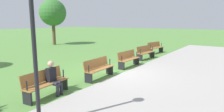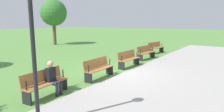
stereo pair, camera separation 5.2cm
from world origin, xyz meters
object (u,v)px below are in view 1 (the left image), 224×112
Objects in this scene: bench_0 at (155,47)px; bench_3 at (99,68)px; bench_4 at (45,83)px; lamp_post at (32,20)px; person_seated at (53,77)px; bench_1 at (145,52)px; tree_0 at (53,13)px; bench_2 at (128,59)px.

bench_0 is 1.02× the size of bench_3.
bench_4 is 2.90m from lamp_post.
bench_0 is at bearing -177.99° from bench_3.
person_seated reaches higher than bench_3.
bench_3 is at bearing 172.22° from person_seated.
lamp_post is (1.58, 1.37, 1.94)m from person_seated.
bench_0 is at bearing 176.63° from person_seated.
bench_1 is 5.43m from bench_3.
person_seated is (-0.25, 0.12, 0.16)m from bench_4.
tree_0 is 1.33× the size of lamp_post.
bench_4 is (8.13, 0.00, 0.00)m from bench_1.
bench_1 is at bearing 18.18° from bench_0.
bench_1 is 0.49× the size of lamp_post.
bench_3 is 0.99× the size of bench_4.
lamp_post is at bearing 34.86° from person_seated.
tree_0 reaches higher than lamp_post.
bench_0 is 1.49× the size of person_seated.
bench_0 is 1.01× the size of bench_4.
lamp_post is at bearing 18.85° from bench_0.
person_seated is (7.88, 0.12, 0.16)m from bench_1.
bench_0 is at bearing 175.95° from bench_4.
bench_3 is (2.71, 0.00, 0.00)m from bench_2.
bench_2 is at bearing 10.10° from bench_1.
lamp_post is (12.15, 1.87, 2.10)m from bench_0.
bench_1 is at bearing -171.07° from lamp_post.
bench_3 is 0.36× the size of tree_0.
bench_3 is at bearing 2.02° from bench_2.
bench_2 is 13.22m from tree_0.
bench_4 is at bearing 0.01° from bench_2.
bench_4 is 15.85m from tree_0.
bench_2 is (2.71, 0.19, 0.00)m from bench_1.
bench_1 and bench_3 have the same top height.
tree_0 is at bearing -130.90° from lamp_post.
lamp_post reaches higher than bench_0.
bench_4 is (2.71, -0.19, 0.00)m from bench_3.
tree_0 is (-9.92, -11.91, 2.79)m from person_seated.
bench_4 is (10.82, 0.38, 0.00)m from bench_0.
bench_1 is 8.13m from bench_4.
lamp_post is at bearing 49.10° from tree_0.
tree_0 reaches higher than bench_2.
tree_0 is (0.65, -11.41, 2.95)m from bench_0.
tree_0 is at bearing -109.59° from bench_2.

